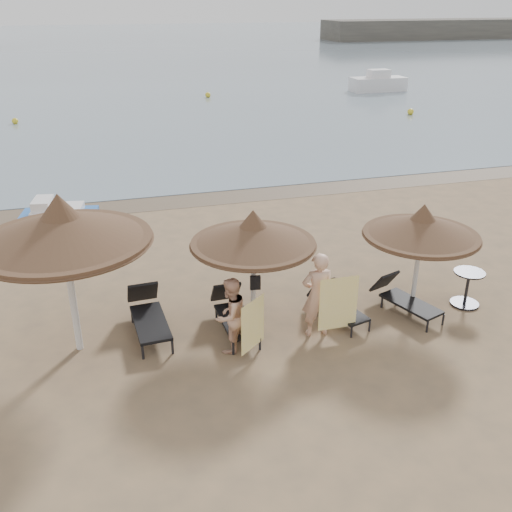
{
  "coord_description": "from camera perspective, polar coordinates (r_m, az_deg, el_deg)",
  "views": [
    {
      "loc": [
        -2.45,
        -9.1,
        6.35
      ],
      "look_at": [
        0.49,
        1.2,
        1.47
      ],
      "focal_mm": 40.0,
      "sensor_mm": 36.0,
      "label": 1
    }
  ],
  "objects": [
    {
      "name": "towel_right",
      "position": [
        11.49,
        8.24,
        -4.71
      ],
      "size": [
        0.82,
        0.02,
        1.15
      ],
      "rotation": [
        0.0,
        0.0,
        -0.0
      ],
      "color": "yellow",
      "rests_on": "ground"
    },
    {
      "name": "buoy_right",
      "position": [
        35.78,
        15.2,
        13.75
      ],
      "size": [
        0.37,
        0.37,
        0.37
      ],
      "primitive_type": "sphere",
      "color": "yellow",
      "rests_on": "ground"
    },
    {
      "name": "towel_left",
      "position": [
        10.83,
        -0.32,
        -6.88
      ],
      "size": [
        0.59,
        0.48,
        1.03
      ],
      "rotation": [
        0.0,
        0.0,
        0.68
      ],
      "color": "yellow",
      "rests_on": "ground"
    },
    {
      "name": "buoy_left",
      "position": [
        34.56,
        -22.96,
        12.32
      ],
      "size": [
        0.34,
        0.34,
        0.34
      ],
      "primitive_type": "sphere",
      "color": "yellow",
      "rests_on": "ground"
    },
    {
      "name": "bag_dark",
      "position": [
        11.66,
        -0.07,
        -2.68
      ],
      "size": [
        0.22,
        0.1,
        0.3
      ],
      "rotation": [
        0.0,
        0.0,
        -0.14
      ],
      "color": "black",
      "rests_on": "ground"
    },
    {
      "name": "buoy_mid",
      "position": [
        40.95,
        -4.83,
        15.75
      ],
      "size": [
        0.37,
        0.37,
        0.37
      ],
      "primitive_type": "sphere",
      "color": "yellow",
      "rests_on": "ground"
    },
    {
      "name": "sea",
      "position": [
        89.36,
        -15.21,
        19.64
      ],
      "size": [
        200.0,
        140.0,
        0.03
      ],
      "primitive_type": "cube",
      "color": "slate",
      "rests_on": "ground"
    },
    {
      "name": "lounger_near_right",
      "position": [
        12.46,
        7.95,
        -4.7
      ],
      "size": [
        0.91,
        1.67,
        0.71
      ],
      "rotation": [
        0.0,
        0.0,
        0.25
      ],
      "color": "black",
      "rests_on": "ground"
    },
    {
      "name": "side_table",
      "position": [
        13.62,
        20.33,
        -3.13
      ],
      "size": [
        0.68,
        0.68,
        0.82
      ],
      "rotation": [
        0.0,
        0.0,
        -0.09
      ],
      "color": "black",
      "rests_on": "ground"
    },
    {
      "name": "pedal_boat",
      "position": [
        17.83,
        -19.19,
        3.51
      ],
      "size": [
        2.35,
        1.61,
        1.01
      ],
      "rotation": [
        0.0,
        0.0,
        -0.16
      ],
      "color": "blue",
      "rests_on": "ground"
    },
    {
      "name": "lounger_far_left",
      "position": [
        12.04,
        -10.74,
        -5.67
      ],
      "size": [
        0.74,
        1.95,
        0.86
      ],
      "rotation": [
        0.0,
        0.0,
        0.05
      ],
      "color": "black",
      "rests_on": "ground"
    },
    {
      "name": "palapa_center",
      "position": [
        11.38,
        -0.29,
        2.17
      ],
      "size": [
        2.57,
        2.57,
        2.55
      ],
      "rotation": [
        0.0,
        0.0,
        -0.1
      ],
      "color": "silver",
      "rests_on": "ground"
    },
    {
      "name": "person_left",
      "position": [
        10.95,
        -2.58,
        -5.4
      ],
      "size": [
        0.98,
        0.91,
        1.79
      ],
      "primitive_type": "imported",
      "rotation": [
        0.0,
        0.0,
        3.75
      ],
      "color": "#E0AB8D",
      "rests_on": "ground"
    },
    {
      "name": "person_right",
      "position": [
        11.44,
        6.21,
        -3.23
      ],
      "size": [
        1.01,
        0.7,
        2.11
      ],
      "primitive_type": "imported",
      "rotation": [
        0.0,
        0.0,
        3.07
      ],
      "color": "#E0AB8D",
      "rests_on": "ground"
    },
    {
      "name": "lounger_far_right",
      "position": [
        12.95,
        14.48,
        -4.01
      ],
      "size": [
        1.08,
        1.78,
        0.76
      ],
      "rotation": [
        0.0,
        0.0,
        0.33
      ],
      "color": "black",
      "rests_on": "ground"
    },
    {
      "name": "palapa_left",
      "position": [
        10.83,
        -18.83,
        2.63
      ],
      "size": [
        3.24,
        3.24,
        3.21
      ],
      "rotation": [
        0.0,
        0.0,
        0.01
      ],
      "color": "silver",
      "rests_on": "ground"
    },
    {
      "name": "palapa_right",
      "position": [
        12.47,
        16.26,
        2.83
      ],
      "size": [
        2.48,
        2.48,
        2.45
      ],
      "rotation": [
        0.0,
        0.0,
        0.14
      ],
      "color": "silver",
      "rests_on": "ground"
    },
    {
      "name": "wet_sand_strip",
      "position": [
        19.71,
        -7.97,
        5.48
      ],
      "size": [
        200.0,
        1.6,
        0.01
      ],
      "primitive_type": "cube",
      "color": "brown",
      "rests_on": "ground"
    },
    {
      "name": "bag_patterned",
      "position": [
        11.78,
        -0.52,
        -0.31
      ],
      "size": [
        0.35,
        0.24,
        0.43
      ],
      "rotation": [
        0.0,
        0.0,
        -0.42
      ],
      "color": "white",
      "rests_on": "ground"
    },
    {
      "name": "lounger_near_left",
      "position": [
        11.94,
        -2.29,
        -5.62
      ],
      "size": [
        0.65,
        1.83,
        0.81
      ],
      "rotation": [
        0.0,
        0.0,
        0.03
      ],
      "color": "black",
      "rests_on": "ground"
    },
    {
      "name": "ground",
      "position": [
        11.37,
        -0.74,
        -9.47
      ],
      "size": [
        160.0,
        160.0,
        0.0
      ],
      "primitive_type": "plane",
      "color": "#8C6D4B",
      "rests_on": "ground"
    }
  ]
}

